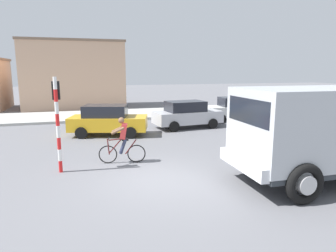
{
  "coord_description": "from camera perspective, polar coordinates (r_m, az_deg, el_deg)",
  "views": [
    {
      "loc": [
        -2.17,
        -8.87,
        3.42
      ],
      "look_at": [
        1.13,
        2.5,
        1.2
      ],
      "focal_mm": 32.13,
      "sensor_mm": 36.0,
      "label": 1
    }
  ],
  "objects": [
    {
      "name": "car_white_mid",
      "position": [
        17.94,
        3.61,
        2.25
      ],
      "size": [
        4.16,
        2.2,
        1.6
      ],
      "color": "#B7B7BC",
      "rests_on": "ground"
    },
    {
      "name": "sidewalk_far",
      "position": [
        23.07,
        -10.65,
        2.11
      ],
      "size": [
        80.0,
        5.0,
        0.16
      ],
      "primitive_type": "cube",
      "color": "#ADADA8",
      "rests_on": "ground"
    },
    {
      "name": "ground_plane",
      "position": [
        9.75,
        -2.34,
        -9.92
      ],
      "size": [
        120.0,
        120.0,
        0.0
      ],
      "primitive_type": "plane",
      "color": "slate"
    },
    {
      "name": "truck_foreground",
      "position": [
        10.22,
        27.27,
        -0.44
      ],
      "size": [
        5.46,
        2.92,
        2.9
      ],
      "color": "#B2B7BC",
      "rests_on": "ground"
    },
    {
      "name": "traffic_light_pole",
      "position": [
        10.56,
        -20.3,
        2.61
      ],
      "size": [
        0.24,
        0.43,
        3.2
      ],
      "color": "red",
      "rests_on": "ground"
    },
    {
      "name": "car_red_near",
      "position": [
        20.97,
        12.52,
        3.23
      ],
      "size": [
        4.1,
        2.08,
        1.6
      ],
      "color": "white",
      "rests_on": "ground"
    },
    {
      "name": "car_far_side",
      "position": [
        16.15,
        -11.35,
        1.13
      ],
      "size": [
        4.31,
        2.71,
        1.6
      ],
      "color": "gold",
      "rests_on": "ground"
    },
    {
      "name": "building_mid_block",
      "position": [
        29.11,
        -17.3,
        9.28
      ],
      "size": [
        8.78,
        5.36,
        5.96
      ],
      "color": "tan",
      "rests_on": "ground"
    },
    {
      "name": "cyclist",
      "position": [
        11.2,
        -8.68,
        -2.69
      ],
      "size": [
        1.71,
        0.55,
        1.72
      ],
      "color": "black",
      "rests_on": "ground"
    }
  ]
}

